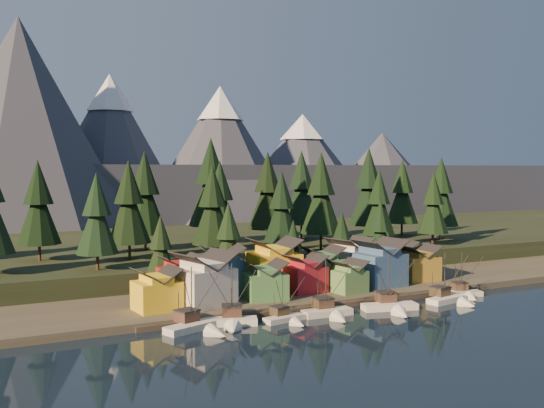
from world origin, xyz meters
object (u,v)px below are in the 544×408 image
house_back_1 (222,269)px  boat_6 (465,287)px  boat_0 (199,319)px  boat_4 (392,300)px  house_front_0 (157,288)px  house_front_1 (204,277)px  house_back_0 (180,275)px  boat_5 (451,293)px  boat_3 (330,305)px  boat_1 (232,312)px  boat_2 (287,312)px

house_back_1 → boat_6: bearing=-10.8°
boat_0 → house_back_1: house_back_1 is taller
boat_4 → house_front_0: boat_4 is taller
house_front_1 → boat_4: bearing=-37.7°
house_front_1 → house_back_0: bearing=89.4°
house_back_0 → house_back_1: size_ratio=0.81×
boat_6 → house_front_1: house_front_1 is taller
boat_5 → boat_3: bearing=166.7°
boat_4 → house_back_1: (-26.55, 24.67, 4.61)m
boat_1 → house_front_0: (-10.39, 12.19, 3.20)m
boat_1 → boat_3: size_ratio=1.03×
boat_0 → house_back_1: (12.97, 21.37, 4.63)m
boat_4 → boat_6: (22.71, 3.52, -0.15)m
boat_3 → house_back_0: boat_3 is taller
house_front_1 → house_back_1: size_ratio=1.10×
boat_2 → boat_6: (45.56, 1.80, 0.24)m
house_front_0 → boat_3: bearing=-31.4°
boat_0 → house_back_0: bearing=60.8°
boat_1 → boat_6: size_ratio=1.14×
house_front_1 → house_back_1: bearing=37.5°
boat_4 → boat_3: bearing=-172.9°
boat_6 → house_front_0: boat_6 is taller
boat_6 → house_front_0: size_ratio=1.24×
boat_2 → house_back_0: bearing=110.2°
boat_1 → boat_5: 48.68m
boat_3 → house_back_0: 32.30m
boat_2 → boat_1: bearing=159.2°
boat_0 → boat_6: 62.23m
boat_4 → house_front_1: bearing=169.5°
boat_6 → house_front_1: (-56.67, 12.23, 4.90)m
boat_1 → house_front_1: house_front_1 is taller
boat_0 → boat_5: size_ratio=1.06×
boat_1 → boat_5: bearing=16.7°
boat_3 → house_back_0: bearing=137.9°
boat_3 → boat_5: size_ratio=1.02×
house_back_0 → house_back_1: bearing=-3.7°
boat_1 → boat_0: bearing=-154.8°
boat_1 → house_back_0: 21.46m
boat_0 → house_front_1: bearing=46.3°
boat_2 → house_front_0: (-20.55, 14.23, 3.84)m
boat_1 → house_front_0: boat_1 is taller
boat_6 → house_front_0: bearing=-173.0°
boat_4 → boat_5: bearing=14.7°
boat_4 → house_back_0: (-35.91, 24.73, 3.87)m
boat_0 → boat_2: size_ratio=1.27×
boat_4 → boat_6: bearing=23.2°
boat_2 → house_front_0: 25.29m
boat_2 → house_back_0: (-13.05, 23.00, 4.26)m
boat_1 → boat_6: boat_1 is taller
boat_1 → boat_5: boat_1 is taller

